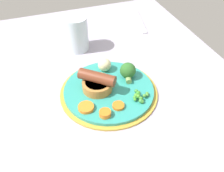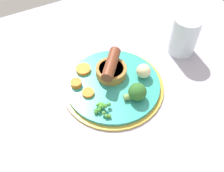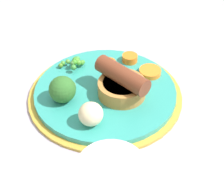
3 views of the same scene
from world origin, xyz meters
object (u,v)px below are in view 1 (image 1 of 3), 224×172
Objects in this scene: carrot_slice_0 at (86,107)px; fork at (140,21)px; dinner_plate at (109,91)px; pea_pile at (140,96)px; drinking_glass at (76,34)px; carrot_slice_1 at (105,113)px; broccoli_floret_near at (128,71)px; sausage_pudding at (97,83)px; carrot_slice_3 at (118,106)px; potato_chunk_0 at (105,65)px.

carrot_slice_0 is 48.65cm from fork.
dinner_plate reaches higher than fork.
pea_pile is 13.34cm from carrot_slice_0.
carrot_slice_0 is at bearing -9.62° from drinking_glass.
carrot_slice_0 is 1.38× the size of carrot_slice_1.
fork is 1.65× the size of drinking_glass.
carrot_slice_1 is (11.09, -10.14, -1.42)cm from broccoli_floret_near.
sausage_pudding is 1.98× the size of pea_pile.
pea_pile is 9.96cm from carrot_slice_1.
broccoli_floret_near is 1.86× the size of carrot_slice_3.
pea_pile reaches higher than carrot_slice_3.
dinner_plate is 2.32× the size of drinking_glass.
broccoli_floret_near is 15.09cm from carrot_slice_1.
pea_pile is 0.42× the size of drinking_glass.
pea_pile is at bearing 98.24° from carrot_slice_3.
broccoli_floret_near is at bearing 118.94° from carrot_slice_0.
sausage_pudding reaches higher than fork.
pea_pile is 42.60cm from fork.
fork is at bearing -13.44° from broccoli_floret_near.
carrot_slice_0 is 0.35× the size of drinking_glass.
fork is at bearing 140.57° from carrot_slice_0.
drinking_glass reaches higher than sausage_pudding.
fork is (-41.05, 27.28, -1.75)cm from carrot_slice_1.
sausage_pudding reaches higher than potato_chunk_0.
sausage_pudding is 8.04cm from potato_chunk_0.
fork is (-24.98, 22.09, -2.94)cm from potato_chunk_0.
drinking_glass is (9.76, -26.17, 5.15)cm from fork.
dinner_plate is 8.37cm from potato_chunk_0.
broccoli_floret_near reaches higher than dinner_plate.
potato_chunk_0 is (-7.79, 1.44, 2.67)cm from dinner_plate.
carrot_slice_0 reaches higher than carrot_slice_3.
carrot_slice_0 is (-1.17, -13.28, -0.55)cm from pea_pile.
carrot_slice_3 is at bearing -5.37° from potato_chunk_0.
broccoli_floret_near is 15.79cm from carrot_slice_0.
fork is at bearing 155.56° from pea_pile.
potato_chunk_0 is 0.20× the size of fork.
dinner_plate is 6.91cm from carrot_slice_3.
broccoli_floret_near is at bearing 137.55° from carrot_slice_1.
fork is (-39.58, 23.46, -1.47)cm from carrot_slice_3.
drinking_glass reaches higher than fork.
pea_pile reaches higher than carrot_slice_0.
drinking_glass is at bearing -173.46° from dinner_plate.
fork is (-32.78, 23.53, -0.27)cm from dinner_plate.
pea_pile is (5.95, 5.93, 1.82)cm from dinner_plate.
drinking_glass reaches higher than carrot_slice_0.
broccoli_floret_near is 1.46× the size of potato_chunk_0.
potato_chunk_0 is 0.34× the size of drinking_glass.
drinking_glass is at bearing -174.81° from carrot_slice_3.
dinner_plate is 8.76× the size of carrot_slice_3.
broccoli_floret_near is 7.02cm from potato_chunk_0.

